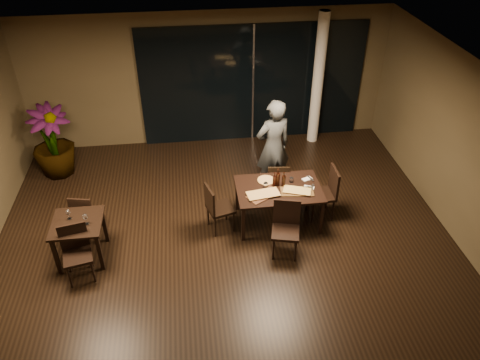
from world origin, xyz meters
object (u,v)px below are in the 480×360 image
chair_main_left (216,206)px  chair_side_near (76,249)px  bottle_b (284,179)px  chair_main_far (277,181)px  bottle_a (274,180)px  potted_plant (52,142)px  diner (273,147)px  side_table (78,228)px  chair_main_right (326,190)px  main_table (279,191)px  bottle_c (278,177)px  chair_side_far (85,213)px  chair_main_near (286,225)px

chair_main_left → chair_side_near: bearing=93.3°
chair_side_near → bottle_b: bottle_b is taller
chair_main_far → bottle_a: (-0.18, -0.54, 0.42)m
potted_plant → diner: bearing=-14.5°
potted_plant → bottle_b: bearing=-25.8°
chair_main_far → chair_main_left: chair_main_left is taller
side_table → chair_main_left: 2.31m
chair_main_far → chair_main_right: bearing=152.8°
main_table → diner: (0.08, 1.03, 0.30)m
chair_main_far → chair_main_right: (0.80, -0.53, 0.09)m
bottle_a → bottle_b: 0.16m
diner → bottle_a: (-0.15, -0.96, -0.08)m
main_table → side_table: same height
main_table → potted_plant: size_ratio=0.99×
diner → main_table: bearing=69.3°
chair_main_far → bottle_c: (-0.12, -0.52, 0.45)m
main_table → chair_main_left: bearing=-175.7°
chair_main_right → chair_side_far: (-4.31, 0.00, -0.08)m
chair_main_near → bottle_c: (0.01, 0.84, 0.38)m
main_table → chair_main_near: (-0.02, -0.75, -0.14)m
chair_main_far → bottle_c: 0.69m
bottle_c → potted_plant: bearing=154.2°
side_table → potted_plant: (-0.89, 2.66, 0.14)m
chair_main_far → chair_main_left: (-1.23, -0.69, 0.05)m
chair_main_left → bottle_a: bearing=-98.0°
chair_main_far → bottle_b: 0.70m
side_table → chair_side_far: size_ratio=0.93×
chair_main_near → main_table: bearing=102.4°
side_table → bottle_c: bearing=9.9°
side_table → chair_side_near: chair_side_near is taller
diner → chair_side_near: bearing=12.7°
chair_main_left → chair_side_near: chair_side_near is taller
chair_main_far → potted_plant: size_ratio=0.56×
side_table → bottle_a: (3.33, 0.57, 0.27)m
chair_side_far → chair_side_near: chair_side_near is taller
main_table → bottle_a: (-0.07, 0.07, 0.22)m
chair_main_right → bottle_b: size_ratio=3.37×
potted_plant → side_table: bearing=-71.5°
chair_main_left → chair_side_far: 2.28m
bottle_c → main_table: bearing=-83.8°
main_table → chair_main_left: size_ratio=1.60×
chair_side_far → chair_main_left: bearing=-171.6°
side_table → bottle_b: size_ratio=2.68×
chair_main_far → chair_main_near: chair_main_near is taller
side_table → chair_side_far: chair_side_far is taller
chair_side_far → bottle_a: bottle_a is taller
chair_side_near → bottle_a: 3.47m
chair_main_near → potted_plant: bearing=159.5°
main_table → bottle_c: size_ratio=4.32×
main_table → diner: size_ratio=0.77×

